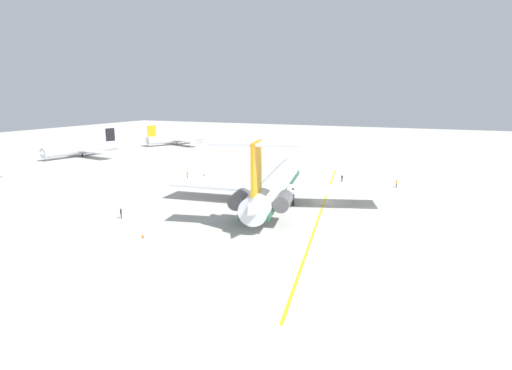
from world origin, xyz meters
TOP-DOWN VIEW (x-y plane):
  - ground at (0.00, 0.00)m, footprint 396.29×396.29m
  - main_jetliner at (-5.70, 8.05)m, footprint 45.79×40.83m
  - airliner_mid_right at (27.54, 89.34)m, footprint 28.29×28.14m
  - airliner_far_right at (70.50, 80.15)m, footprint 25.97×26.20m
  - ground_crew_near_nose at (-24.47, 27.72)m, footprint 0.27×0.41m
  - ground_crew_near_tail at (9.25, 36.58)m, footprint 0.42×0.28m
  - ground_crew_portside at (19.54, -10.57)m, footprint 0.42×0.28m
  - ground_crew_starboard at (21.24, 1.85)m, footprint 0.27×0.41m
  - safety_cone_nose at (-31.18, 18.05)m, footprint 0.40×0.40m
  - safety_cone_wingtip at (14.67, 35.22)m, footprint 0.40×0.40m
  - taxiway_centreline at (-4.43, -0.69)m, footprint 83.04×16.43m

SIDE VIEW (x-z plane):
  - ground at x=0.00m, z-range 0.00..0.00m
  - taxiway_centreline at x=-4.43m, z-range 0.00..0.01m
  - safety_cone_nose at x=-31.18m, z-range 0.00..0.55m
  - safety_cone_wingtip at x=14.67m, z-range 0.00..0.55m
  - ground_crew_starboard at x=21.24m, z-range 0.22..1.88m
  - ground_crew_near_nose at x=-24.47m, z-range 0.23..1.94m
  - ground_crew_near_tail at x=9.25m, z-range 0.24..2.00m
  - ground_crew_portside at x=19.54m, z-range 0.24..2.00m
  - airliner_far_right at x=70.50m, z-range -1.68..6.49m
  - airliner_mid_right at x=27.54m, z-range -1.74..6.73m
  - main_jetliner at x=-5.70m, z-range -3.06..10.39m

